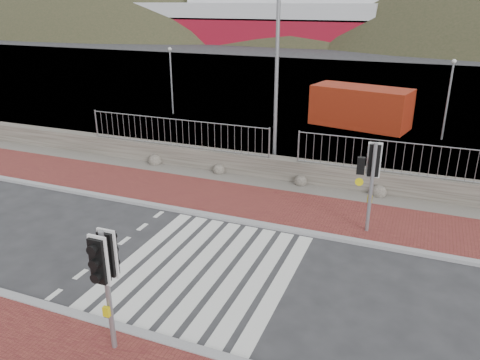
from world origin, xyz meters
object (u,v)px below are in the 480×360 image
at_px(traffic_signal_far, 372,169).
at_px(streetlight, 281,55).
at_px(ferry, 249,8).
at_px(shipping_container, 360,107).
at_px(traffic_signal_near, 105,266).

height_order(traffic_signal_far, streetlight, streetlight).
distance_m(ferry, streetlight, 64.43).
height_order(ferry, streetlight, ferry).
bearing_deg(traffic_signal_far, ferry, -73.80).
bearing_deg(ferry, traffic_signal_far, -66.11).
distance_m(streetlight, shipping_container, 9.92).
bearing_deg(streetlight, shipping_container, 56.01).
bearing_deg(traffic_signal_far, shipping_container, -88.33).
bearing_deg(traffic_signal_far, streetlight, -53.16).
distance_m(ferry, shipping_container, 57.31).
bearing_deg(traffic_signal_near, streetlight, 90.16).
relative_size(traffic_signal_near, traffic_signal_far, 0.95).
bearing_deg(ferry, streetlight, -68.02).
relative_size(ferry, traffic_signal_far, 16.95).
height_order(traffic_signal_near, traffic_signal_far, traffic_signal_far).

